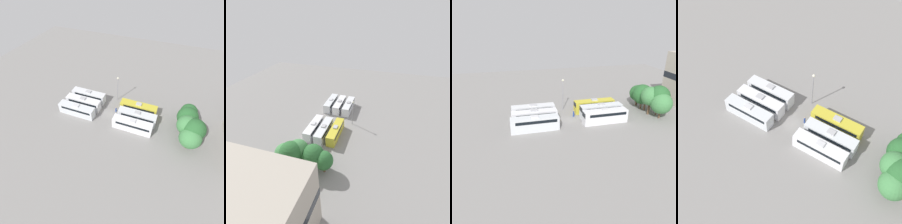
% 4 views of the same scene
% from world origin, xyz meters
% --- Properties ---
extents(ground_plane, '(118.23, 118.23, 0.00)m').
position_xyz_m(ground_plane, '(0.00, 0.00, 0.00)').
color(ground_plane, gray).
extents(bus_0, '(2.57, 10.85, 3.57)m').
position_xyz_m(bus_0, '(-3.66, -8.21, 1.77)').
color(bus_0, silver).
rests_on(bus_0, ground_plane).
extents(bus_1, '(2.57, 10.85, 3.57)m').
position_xyz_m(bus_1, '(-0.09, -8.30, 1.77)').
color(bus_1, white).
rests_on(bus_1, ground_plane).
extents(bus_2, '(2.57, 10.85, 3.57)m').
position_xyz_m(bus_2, '(3.47, -8.61, 1.77)').
color(bus_2, silver).
rests_on(bus_2, ground_plane).
extents(bus_3, '(2.57, 10.85, 3.57)m').
position_xyz_m(bus_3, '(-3.66, 8.17, 1.77)').
color(bus_3, gold).
rests_on(bus_3, ground_plane).
extents(bus_4, '(2.57, 10.85, 3.57)m').
position_xyz_m(bus_4, '(-0.07, 8.68, 1.77)').
color(bus_4, silver).
rests_on(bus_4, ground_plane).
extents(bus_5, '(2.57, 10.85, 3.57)m').
position_xyz_m(bus_5, '(3.42, 8.31, 1.77)').
color(bus_5, white).
rests_on(bus_5, ground_plane).
extents(worker_person, '(0.36, 0.36, 1.71)m').
position_xyz_m(worker_person, '(-1.60, 1.83, 0.79)').
color(worker_person, navy).
rests_on(worker_person, ground_plane).
extents(light_pole, '(0.60, 0.60, 8.56)m').
position_xyz_m(light_pole, '(-7.11, 0.32, 5.73)').
color(light_pole, gray).
rests_on(light_pole, ground_plane).
extents(tree_1, '(5.42, 5.42, 6.98)m').
position_xyz_m(tree_1, '(-2.34, 21.54, 4.26)').
color(tree_1, brown).
rests_on(tree_1, ground_plane).
extents(tree_2, '(3.73, 3.73, 5.51)m').
position_xyz_m(tree_2, '(-1.24, 21.98, 3.61)').
color(tree_2, brown).
rests_on(tree_2, ground_plane).
extents(tree_3, '(4.91, 4.91, 7.49)m').
position_xyz_m(tree_3, '(1.50, 21.41, 5.00)').
color(tree_3, brown).
rests_on(tree_3, ground_plane).
extents(tree_4, '(5.45, 5.45, 7.97)m').
position_xyz_m(tree_4, '(2.49, 23.05, 5.24)').
color(tree_4, brown).
rests_on(tree_4, ground_plane).
extents(tree_5, '(5.26, 5.26, 6.62)m').
position_xyz_m(tree_5, '(4.35, 22.68, 3.98)').
color(tree_5, brown).
rests_on(tree_5, ground_plane).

